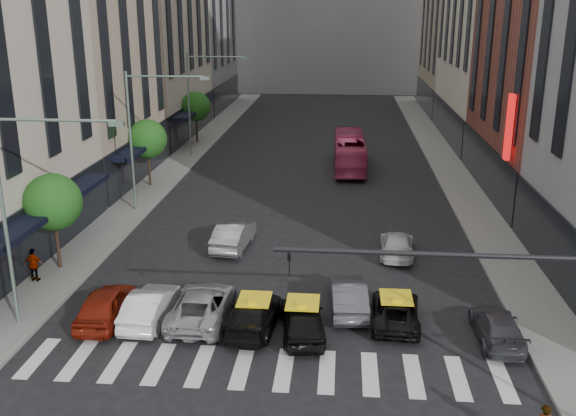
% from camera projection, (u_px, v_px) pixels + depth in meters
% --- Properties ---
extents(ground, '(160.00, 160.00, 0.00)m').
position_uv_depth(ground, '(263.00, 392.00, 22.65)').
color(ground, black).
rests_on(ground, ground).
extents(sidewalk_left, '(3.00, 96.00, 0.15)m').
position_uv_depth(sidewalk_left, '(168.00, 173.00, 52.07)').
color(sidewalk_left, slate).
rests_on(sidewalk_left, ground).
extents(sidewalk_right, '(3.00, 96.00, 0.15)m').
position_uv_depth(sidewalk_right, '(456.00, 179.00, 50.17)').
color(sidewalk_right, slate).
rests_on(sidewalk_right, ground).
extents(building_left_b, '(8.00, 16.00, 24.00)m').
position_uv_depth(building_left_b, '(79.00, 20.00, 47.03)').
color(building_left_b, tan).
rests_on(building_left_b, ground).
extents(building_right_b, '(8.00, 18.00, 26.00)m').
position_uv_depth(building_right_b, '(562.00, 6.00, 42.98)').
color(building_right_b, brown).
rests_on(building_right_b, ground).
extents(tree_near, '(2.88, 2.88, 4.95)m').
position_uv_depth(tree_near, '(53.00, 202.00, 32.02)').
color(tree_near, black).
rests_on(tree_near, sidewalk_left).
extents(tree_mid, '(2.88, 2.88, 4.95)m').
position_uv_depth(tree_mid, '(147.00, 139.00, 47.22)').
color(tree_mid, black).
rests_on(tree_mid, sidewalk_left).
extents(tree_far, '(2.88, 2.88, 4.95)m').
position_uv_depth(tree_far, '(196.00, 107.00, 62.42)').
color(tree_far, black).
rests_on(tree_far, sidewalk_left).
extents(streetlamp_near, '(5.38, 0.25, 9.00)m').
position_uv_depth(streetlamp_near, '(24.00, 193.00, 25.50)').
color(streetlamp_near, gray).
rests_on(streetlamp_near, sidewalk_left).
extents(streetlamp_mid, '(5.38, 0.25, 9.00)m').
position_uv_depth(streetlamp_mid, '(144.00, 123.00, 40.70)').
color(streetlamp_mid, gray).
rests_on(streetlamp_mid, sidewalk_left).
extents(streetlamp_far, '(5.38, 0.25, 9.00)m').
position_uv_depth(streetlamp_far, '(199.00, 91.00, 55.90)').
color(streetlamp_far, gray).
rests_on(streetlamp_far, sidewalk_left).
extents(traffic_signal, '(10.10, 0.20, 6.00)m').
position_uv_depth(traffic_signal, '(506.00, 297.00, 19.71)').
color(traffic_signal, black).
rests_on(traffic_signal, ground).
extents(liberty_sign, '(0.30, 0.70, 4.00)m').
position_uv_depth(liberty_sign, '(509.00, 127.00, 38.80)').
color(liberty_sign, red).
rests_on(liberty_sign, ground).
extents(car_red, '(1.95, 4.50, 1.51)m').
position_uv_depth(car_red, '(106.00, 305.00, 27.55)').
color(car_red, maroon).
rests_on(car_red, ground).
extents(car_white_front, '(1.66, 4.40, 1.43)m').
position_uv_depth(car_white_front, '(150.00, 306.00, 27.54)').
color(car_white_front, silver).
rests_on(car_white_front, ground).
extents(car_silver, '(2.40, 5.17, 1.43)m').
position_uv_depth(car_silver, '(202.00, 305.00, 27.64)').
color(car_silver, '#A9A8AE').
rests_on(car_silver, ground).
extents(taxi_left, '(2.34, 4.76, 1.33)m').
position_uv_depth(taxi_left, '(255.00, 314.00, 26.89)').
color(taxi_left, black).
rests_on(taxi_left, ground).
extents(taxi_center, '(2.27, 4.47, 1.46)m').
position_uv_depth(taxi_center, '(303.00, 319.00, 26.34)').
color(taxi_center, black).
rests_on(taxi_center, ground).
extents(car_grey_mid, '(1.82, 4.49, 1.45)m').
position_uv_depth(car_grey_mid, '(348.00, 295.00, 28.51)').
color(car_grey_mid, '#474950').
rests_on(car_grey_mid, ground).
extents(taxi_right, '(2.23, 4.41, 1.20)m').
position_uv_depth(taxi_right, '(395.00, 310.00, 27.37)').
color(taxi_right, black).
rests_on(taxi_right, ground).
extents(car_grey_curb, '(1.73, 4.23, 1.23)m').
position_uv_depth(car_grey_curb, '(497.00, 327.00, 25.92)').
color(car_grey_curb, '#393B40').
rests_on(car_grey_curb, ground).
extents(car_row2_left, '(2.01, 4.72, 1.52)m').
position_uv_depth(car_row2_left, '(234.00, 235.00, 35.94)').
color(car_row2_left, '#9E9DA2').
rests_on(car_row2_left, ground).
extents(car_row2_right, '(2.06, 4.45, 1.26)m').
position_uv_depth(car_row2_right, '(397.00, 244.00, 34.88)').
color(car_row2_right, silver).
rests_on(car_row2_right, ground).
extents(bus, '(2.60, 10.29, 2.85)m').
position_uv_depth(bus, '(350.00, 152.00, 53.35)').
color(bus, '#C43966').
rests_on(bus, ground).
extents(rider, '(0.64, 0.47, 1.62)m').
position_uv_depth(rider, '(546.00, 408.00, 18.78)').
color(rider, gray).
rests_on(rider, motorcycle).
extents(pedestrian_far, '(1.00, 0.47, 1.67)m').
position_uv_depth(pedestrian_far, '(34.00, 265.00, 31.17)').
color(pedestrian_far, gray).
rests_on(pedestrian_far, sidewalk_left).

